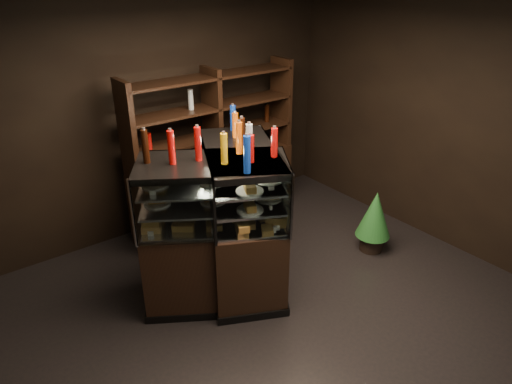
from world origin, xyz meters
The scene contains 7 objects.
ground centered at (0.00, 0.00, 0.00)m, with size 5.00×5.00×0.00m, color black.
room_shell centered at (0.00, 0.00, 1.94)m, with size 5.02×5.02×3.01m.
display_case centered at (-0.08, 0.82, 0.50)m, with size 1.74×1.53×1.49m.
food_display centered at (-0.08, 0.82, 1.11)m, with size 1.32×1.20×0.46m.
bottles_top centered at (-0.08, 0.83, 1.62)m, with size 1.15×1.06×0.30m.
potted_conifer centered at (1.65, 0.41, 0.49)m, with size 0.40×0.40×0.85m.
back_shelving centered at (0.54, 2.05, 0.61)m, with size 2.17×0.42×2.00m.
Camera 1 is at (-2.19, -2.39, 2.99)m, focal length 32.00 mm.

